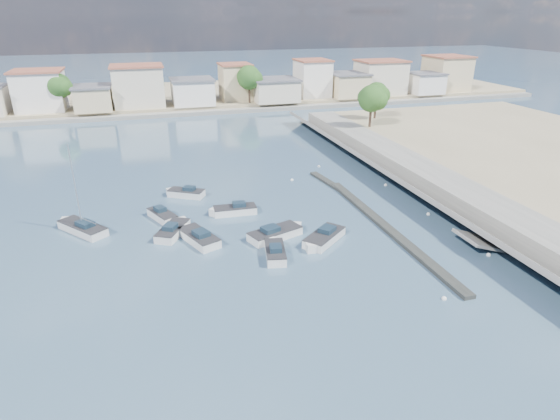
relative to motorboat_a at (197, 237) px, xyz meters
name	(u,v)px	position (x,y,z in m)	size (l,w,h in m)	color
ground	(249,153)	(11.23, 27.35, -0.38)	(400.00, 400.00, 0.00)	#334A67
seawall_walkway	(467,197)	(29.73, 0.35, 0.52)	(5.00, 90.00, 1.80)	slate
breakwater	(373,217)	(18.13, 0.04, -0.21)	(2.00, 31.02, 0.35)	black
far_shore_land	(202,95)	(11.23, 79.35, 0.32)	(160.00, 40.00, 1.40)	gray
far_shore_quay	(216,112)	(11.23, 58.35, 0.02)	(160.00, 2.50, 0.80)	slate
far_town	(258,84)	(21.94, 64.27, 4.56)	(113.01, 12.80, 8.35)	beige
shore_trees	(257,84)	(19.57, 55.47, 5.84)	(74.56, 38.32, 7.92)	#38281E
motorboat_a	(197,237)	(0.00, 0.00, 0.00)	(3.67, 5.48, 1.48)	silver
motorboat_b	(275,252)	(6.18, -4.86, 0.00)	(2.38, 4.60, 1.48)	silver
motorboat_c	(233,211)	(4.39, 5.25, 0.00)	(5.04, 1.94, 1.48)	silver
motorboat_d	(323,239)	(11.13, -3.70, 0.00)	(5.01, 4.67, 1.48)	silver
motorboat_e	(174,230)	(-1.99, 2.14, 0.00)	(3.76, 4.85, 1.48)	silver
motorboat_f	(185,193)	(0.02, 11.88, 0.00)	(4.40, 3.52, 1.48)	silver
motorboat_g	(163,217)	(-2.76, 5.71, 0.00)	(3.05, 4.42, 1.48)	silver
motorboat_h	(277,233)	(7.40, -1.37, 0.00)	(5.79, 3.67, 1.48)	silver
sailboat	(81,227)	(-10.63, 5.21, 0.04)	(5.00, 5.58, 9.00)	silver
mooring_buoys	(381,207)	(20.30, 2.36, -0.33)	(10.93, 33.39, 0.39)	white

